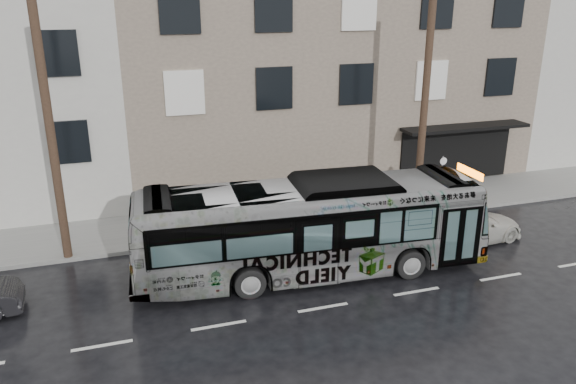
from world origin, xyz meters
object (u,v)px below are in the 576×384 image
Objects in this scene: utility_pole_front at (424,108)px; white_sedan at (468,226)px; sign_post at (441,183)px; utility_pole_rear at (51,133)px; bus at (310,228)px.

utility_pole_front is 5.02m from white_sedan.
sign_post reaches higher than white_sedan.
utility_pole_rear is (-14.00, 0.00, 0.00)m from utility_pole_front.
white_sedan is at bearing -11.60° from utility_pole_rear.
sign_post is at bearing -18.46° from white_sedan.
utility_pole_front is at bearing -56.29° from bus.
utility_pole_rear is at bearing 71.12° from white_sedan.
sign_post is at bearing 0.00° from utility_pole_front.
utility_pole_rear is 15.35m from white_sedan.
utility_pole_front is 3.75× the size of sign_post.
utility_pole_front and utility_pole_rear have the same top height.
utility_pole_front is 14.00m from utility_pole_rear.
utility_pole_rear is at bearing 70.12° from bus.
sign_post is at bearing -60.21° from bus.
utility_pole_rear is at bearing 180.00° from sign_post.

